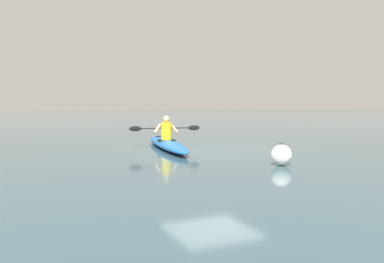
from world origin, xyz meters
name	(u,v)px	position (x,y,z in m)	size (l,w,h in m)	color
ground_plane	(211,150)	(0.00, 0.00, 0.00)	(160.00, 160.00, 0.00)	#334C56
kayak	(167,144)	(1.02, -1.12, 0.14)	(1.53, 5.16, 0.27)	#1959A5
kayaker	(166,129)	(1.01, -1.20, 0.60)	(2.31, 0.59, 0.77)	yellow
mooring_buoy_orange_mid	(281,155)	(-0.10, 3.26, 0.24)	(0.48, 0.48, 0.52)	silver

